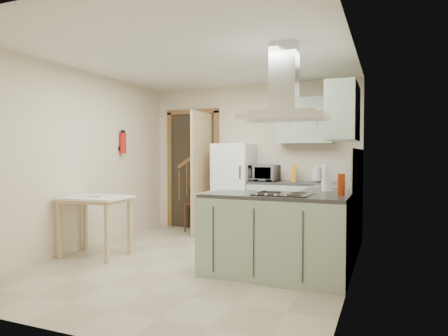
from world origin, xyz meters
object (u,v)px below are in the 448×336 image
at_px(extractor_hood, 284,117).
at_px(drop_leaf_table, 95,226).
at_px(bentwood_chair, 196,203).
at_px(microwave, 263,173).
at_px(peninsula, 274,236).
at_px(fridge, 234,189).

height_order(extractor_hood, drop_leaf_table, extractor_hood).
height_order(bentwood_chair, microwave, microwave).
bearing_deg(peninsula, bentwood_chair, 133.66).
bearing_deg(peninsula, microwave, 110.07).
height_order(fridge, peninsula, fridge).
bearing_deg(extractor_hood, peninsula, 180.00).
xyz_separation_m(fridge, drop_leaf_table, (-1.16, -2.01, -0.36)).
height_order(drop_leaf_table, bentwood_chair, bentwood_chair).
xyz_separation_m(drop_leaf_table, microwave, (1.68, 1.97, 0.64)).
relative_size(peninsula, drop_leaf_table, 1.86).
height_order(peninsula, drop_leaf_table, peninsula).
xyz_separation_m(peninsula, bentwood_chair, (-1.97, 2.07, 0.02)).
bearing_deg(bentwood_chair, drop_leaf_table, -121.70).
bearing_deg(fridge, bentwood_chair, 173.43).
bearing_deg(extractor_hood, fridge, 123.79).
bearing_deg(microwave, peninsula, -64.62).
xyz_separation_m(drop_leaf_table, bentwood_chair, (0.42, 2.10, 0.08)).
height_order(peninsula, bentwood_chair, bentwood_chair).
xyz_separation_m(bentwood_chair, microwave, (1.26, -0.12, 0.56)).
bearing_deg(extractor_hood, microwave, 112.63).
height_order(peninsula, microwave, microwave).
bearing_deg(peninsula, fridge, 121.74).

